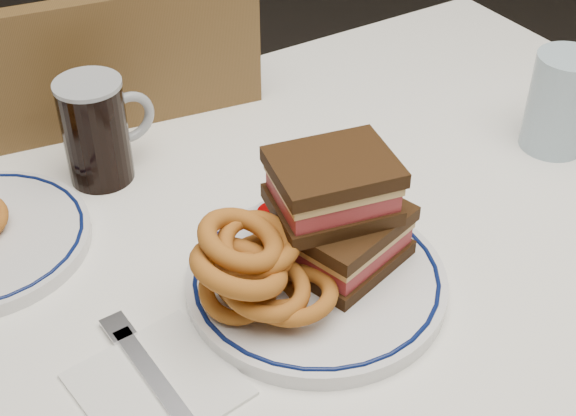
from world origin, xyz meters
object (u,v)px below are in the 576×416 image
chair_far (117,210)px  main_plate (316,281)px  reuben_sandwich (340,213)px  beer_mug (97,130)px

chair_far → main_plate: (0.04, -0.54, 0.25)m
chair_far → reuben_sandwich: chair_far is taller
reuben_sandwich → main_plate: bearing=-162.2°
main_plate → beer_mug: bearing=110.3°
reuben_sandwich → beer_mug: 0.34m
chair_far → beer_mug: (-0.07, -0.23, 0.31)m
chair_far → main_plate: bearing=-85.4°
main_plate → reuben_sandwich: 0.08m
beer_mug → reuben_sandwich: bearing=-63.5°
chair_far → reuben_sandwich: bearing=-81.5°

